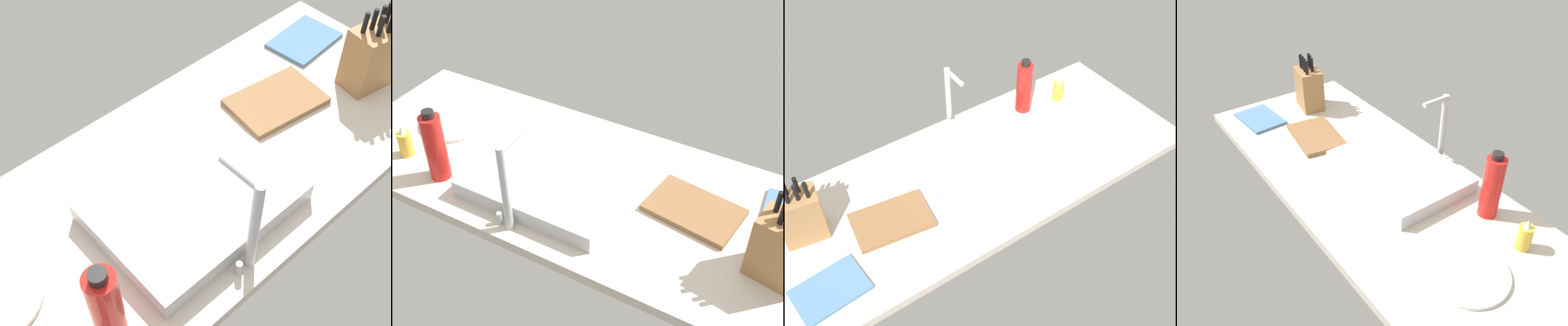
% 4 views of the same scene
% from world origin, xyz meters
% --- Properties ---
extents(countertop_slab, '(1.68, 0.66, 0.04)m').
position_xyz_m(countertop_slab, '(0.00, 0.00, 0.02)').
color(countertop_slab, beige).
rests_on(countertop_slab, ground).
extents(sink_basin, '(0.48, 0.35, 0.06)m').
position_xyz_m(sink_basin, '(0.05, 0.08, 0.06)').
color(sink_basin, '#B7BABF').
rests_on(sink_basin, countertop_slab).
extents(faucet, '(0.06, 0.12, 0.29)m').
position_xyz_m(faucet, '(0.06, 0.27, 0.20)').
color(faucet, '#B7BABF').
rests_on(faucet, countertop_slab).
extents(knife_block, '(0.16, 0.12, 0.25)m').
position_xyz_m(knife_block, '(-0.65, 0.08, 0.13)').
color(knife_block, '#9E7042').
rests_on(knife_block, countertop_slab).
extents(cutting_board, '(0.29, 0.21, 0.02)m').
position_xyz_m(cutting_board, '(-0.38, -0.03, 0.04)').
color(cutting_board, brown).
rests_on(cutting_board, countertop_slab).
extents(soap_bottle, '(0.05, 0.05, 0.11)m').
position_xyz_m(soap_bottle, '(0.56, 0.17, 0.08)').
color(soap_bottle, gold).
rests_on(soap_bottle, countertop_slab).
extents(water_bottle, '(0.07, 0.07, 0.25)m').
position_xyz_m(water_bottle, '(0.39, 0.20, 0.15)').
color(water_bottle, red).
rests_on(water_bottle, countertop_slab).
extents(dinner_plate, '(0.25, 0.25, 0.01)m').
position_xyz_m(dinner_plate, '(0.54, -0.05, 0.04)').
color(dinner_plate, white).
rests_on(dinner_plate, countertop_slab).
extents(dish_towel, '(0.23, 0.17, 0.01)m').
position_xyz_m(dish_towel, '(-0.67, -0.17, 0.04)').
color(dish_towel, teal).
rests_on(dish_towel, countertop_slab).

